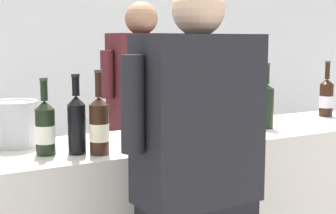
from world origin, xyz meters
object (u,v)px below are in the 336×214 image
Objects in this scene: wine_bottle_9 at (99,126)px; potted_shrub at (193,116)px; wine_bottle_1 at (266,104)px; wine_bottle_4 at (326,97)px; person_server at (142,140)px; wine_bottle_7 at (135,109)px; wine_bottle_5 at (155,116)px; wine_glass at (248,107)px; wine_bottle_0 at (45,128)px; wine_bottle_6 at (77,122)px; wine_bottle_2 at (196,108)px; ice_bucket at (15,123)px.

wine_bottle_9 is 1.94m from potted_shrub.
wine_bottle_1 reaches higher than wine_bottle_4.
person_server is (-0.39, 0.72, -0.29)m from wine_bottle_1.
person_server is at bearing 60.34° from wine_bottle_7.
wine_glass is (0.57, 0.04, 0.00)m from wine_bottle_5.
wine_bottle_9 is at bearing -169.74° from wine_bottle_5.
wine_bottle_1 is 0.72m from wine_bottle_7.
potted_shrub is at bearing 45.77° from wine_bottle_9.
person_server is (-0.99, 0.58, -0.27)m from wine_bottle_4.
wine_bottle_0 is at bearing -174.82° from wine_bottle_4.
wine_bottle_0 is 1.06m from wine_glass.
wine_bottle_6 is (0.12, -0.05, 0.02)m from wine_bottle_0.
wine_bottle_9 is at bearing -28.02° from wine_bottle_0.
wine_bottle_2 and wine_bottle_7 have the same top height.
wine_bottle_9 is at bearing -172.61° from wine_bottle_1.
potted_shrub is (0.73, 1.17, -0.26)m from wine_bottle_2.
wine_bottle_7 reaches higher than ice_bucket.
wine_bottle_0 is 1.62× the size of wine_glass.
wine_bottle_4 is 1.71m from wine_bottle_6.
wine_bottle_4 is at bearing 12.79° from wine_bottle_1.
wine_bottle_0 reaches higher than potted_shrub.
wine_bottle_1 is 0.87m from person_server.
wine_bottle_2 is 0.98× the size of wine_bottle_9.
wine_bottle_1 reaches higher than potted_shrub.
wine_bottle_4 is 0.98× the size of wine_bottle_9.
potted_shrub is at bearing 46.31° from wine_bottle_7.
wine_bottle_1 is 0.15m from wine_glass.
ice_bucket is (-1.13, 0.23, -0.03)m from wine_glass.
wine_bottle_5 is (-0.72, -0.08, 0.00)m from wine_bottle_1.
potted_shrub reaches higher than ice_bucket.
wine_bottle_1 is 1.71× the size of ice_bucket.
wine_bottle_4 is 1.34m from wine_bottle_5.
wine_bottle_4 is (1.81, 0.16, 0.01)m from wine_bottle_0.
potted_shrub is (1.34, 1.38, -0.25)m from wine_bottle_9.
wine_bottle_0 is at bearing -72.11° from ice_bucket.
wine_bottle_0 reaches higher than wine_glass.
wine_bottle_6 is 1.10m from person_server.
wine_bottle_9 reaches higher than wine_bottle_4.
wine_bottle_0 is 0.19× the size of person_server.
wine_bottle_1 is 1.04× the size of wine_bottle_5.
person_server is at bearing 107.55° from wine_glass.
wine_bottle_6 is 0.94m from wine_glass.
wine_bottle_2 is 0.69m from person_server.
wine_bottle_6 is (-0.37, 0.00, 0.00)m from wine_bottle_5.
wine_glass is (-0.76, -0.17, 0.01)m from wine_bottle_4.
wine_bottle_5 is 1.71m from potted_shrub.
wine_bottle_6 is at bearing -177.49° from wine_glass.
person_server reaches higher than ice_bucket.
ice_bucket is (-1.28, 0.20, -0.03)m from wine_bottle_1.
wine_bottle_1 is 1.05× the size of wine_bottle_6.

